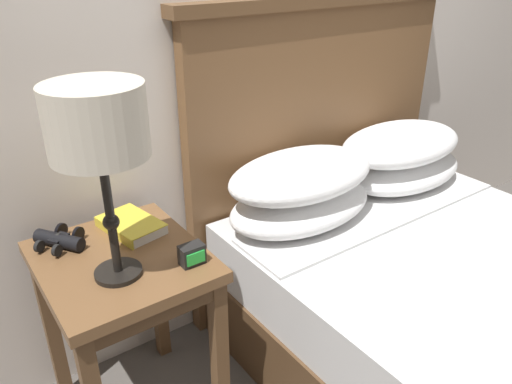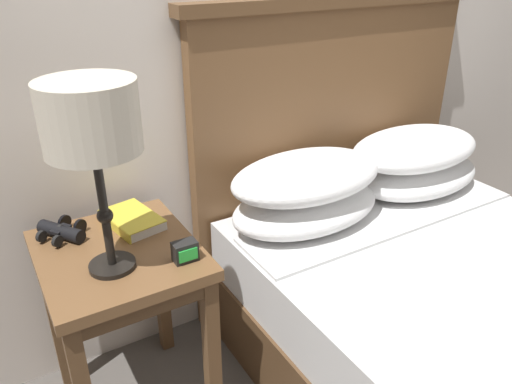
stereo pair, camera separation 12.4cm
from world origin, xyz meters
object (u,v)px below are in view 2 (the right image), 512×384
at_px(table_lamp, 91,123).
at_px(binoculars_pair, 62,231).
at_px(bed, 463,317).
at_px(book_on_nightstand, 132,220).
at_px(alarm_clock, 185,251).
at_px(nightstand, 121,278).

bearing_deg(table_lamp, binoculars_pair, 110.28).
height_order(bed, book_on_nightstand, bed).
relative_size(book_on_nightstand, alarm_clock, 3.34).
xyz_separation_m(binoculars_pair, alarm_clock, (0.28, -0.31, 0.01)).
xyz_separation_m(bed, binoculars_pair, (-1.13, 0.66, 0.34)).
distance_m(bed, binoculars_pair, 1.35).
relative_size(table_lamp, book_on_nightstand, 2.27).
relative_size(book_on_nightstand, binoculars_pair, 1.50).
distance_m(book_on_nightstand, alarm_clock, 0.29).
xyz_separation_m(bed, alarm_clock, (-0.85, 0.35, 0.35)).
bearing_deg(nightstand, table_lamp, -114.07).
relative_size(nightstand, bed, 0.35).
bearing_deg(alarm_clock, book_on_nightstand, 103.73).
bearing_deg(bed, nightstand, 153.33).
relative_size(binoculars_pair, alarm_clock, 2.23).
bearing_deg(nightstand, binoculars_pair, 128.73).
height_order(table_lamp, book_on_nightstand, table_lamp).
xyz_separation_m(table_lamp, binoculars_pair, (-0.09, 0.24, -0.40)).
height_order(book_on_nightstand, binoculars_pair, binoculars_pair).
height_order(nightstand, alarm_clock, alarm_clock).
bearing_deg(book_on_nightstand, table_lamp, -120.77).
bearing_deg(book_on_nightstand, bed, -34.39).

